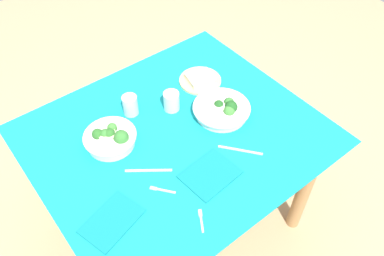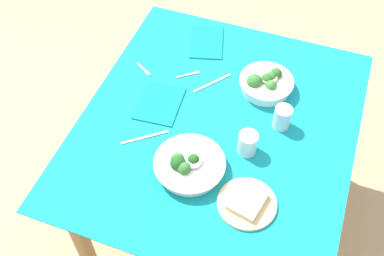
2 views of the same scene
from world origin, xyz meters
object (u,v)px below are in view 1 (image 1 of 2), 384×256
object	(u,v)px
broccoli_bowl_far	(111,138)
bread_side_plate	(200,80)
water_glass_center	(171,101)
table_knife_left	(149,170)
table_knife_right	(240,150)
napkin_folded_upper	(112,221)
fork_by_far_bowl	(161,190)
fork_by_near_bowl	(201,220)
water_glass_side	(130,105)
napkin_folded_lower	(210,174)
broccoli_bowl_near	(222,110)

from	to	relation	value
broccoli_bowl_far	bread_side_plate	world-z (taller)	broccoli_bowl_far
water_glass_center	table_knife_left	distance (m)	0.37
table_knife_right	napkin_folded_upper	size ratio (longest dim) A/B	0.87
fork_by_far_bowl	table_knife_left	bearing A→B (deg)	-45.26
broccoli_bowl_far	napkin_folded_upper	world-z (taller)	broccoli_bowl_far
fork_by_near_bowl	table_knife_left	bearing A→B (deg)	36.75
table_knife_right	bread_side_plate	bearing A→B (deg)	123.67
water_glass_side	fork_by_far_bowl	distance (m)	0.46
fork_by_far_bowl	table_knife_left	world-z (taller)	same
broccoli_bowl_far	napkin_folded_lower	xyz separation A→B (m)	(0.23, -0.38, -0.03)
table_knife_left	napkin_folded_lower	world-z (taller)	napkin_folded_lower
water_glass_side	fork_by_near_bowl	world-z (taller)	water_glass_side
broccoli_bowl_far	napkin_folded_upper	size ratio (longest dim) A/B	1.03
table_knife_left	napkin_folded_upper	xyz separation A→B (m)	(-0.23, -0.11, 0.00)
broccoli_bowl_near	fork_by_far_bowl	xyz separation A→B (m)	(-0.46, -0.16, -0.03)
broccoli_bowl_near	napkin_folded_upper	size ratio (longest dim) A/B	1.20
water_glass_center	table_knife_right	xyz separation A→B (m)	(0.08, -0.38, -0.04)
napkin_folded_lower	bread_side_plate	bearing A→B (deg)	54.89
bread_side_plate	water_glass_side	size ratio (longest dim) A/B	2.16
water_glass_side	table_knife_right	xyz separation A→B (m)	(0.24, -0.48, -0.05)
fork_by_near_bowl	napkin_folded_upper	size ratio (longest dim) A/B	0.40
fork_by_far_bowl	table_knife_right	world-z (taller)	same
fork_by_far_bowl	water_glass_center	bearing A→B (deg)	-79.69
broccoli_bowl_far	bread_side_plate	distance (m)	0.56
bread_side_plate	napkin_folded_upper	size ratio (longest dim) A/B	0.96
fork_by_near_bowl	table_knife_left	size ratio (longest dim) A/B	0.45
broccoli_bowl_near	napkin_folded_upper	distance (m)	0.70
napkin_folded_upper	napkin_folded_lower	bearing A→B (deg)	-8.57
water_glass_center	fork_by_far_bowl	world-z (taller)	water_glass_center
table_knife_right	table_knife_left	bearing A→B (deg)	-151.02
broccoli_bowl_near	napkin_folded_lower	world-z (taller)	broccoli_bowl_near
water_glass_center	napkin_folded_lower	size ratio (longest dim) A/B	0.43
water_glass_center	fork_by_near_bowl	size ratio (longest dim) A/B	1.07
water_glass_side	fork_by_near_bowl	xyz separation A→B (m)	(-0.10, -0.63, -0.05)
broccoli_bowl_near	water_glass_center	distance (m)	0.24
bread_side_plate	water_glass_side	world-z (taller)	water_glass_side
water_glass_center	water_glass_side	world-z (taller)	water_glass_side
broccoli_bowl_near	table_knife_right	bearing A→B (deg)	-111.24
fork_by_near_bowl	table_knife_right	size ratio (longest dim) A/B	0.45
water_glass_center	fork_by_far_bowl	distance (m)	0.46
bread_side_plate	table_knife_right	xyz separation A→B (m)	(-0.15, -0.45, -0.01)
table_knife_left	napkin_folded_lower	bearing A→B (deg)	174.59
broccoli_bowl_near	fork_by_near_bowl	bearing A→B (deg)	-139.26
bread_side_plate	table_knife_left	size ratio (longest dim) A/B	1.09
fork_by_near_bowl	napkin_folded_lower	size ratio (longest dim) A/B	0.40
napkin_folded_upper	broccoli_bowl_far	bearing A→B (deg)	59.39
bread_side_plate	water_glass_center	bearing A→B (deg)	-163.79
broccoli_bowl_far	table_knife_left	world-z (taller)	broccoli_bowl_far
fork_by_far_bowl	napkin_folded_lower	world-z (taller)	napkin_folded_lower
water_glass_center	napkin_folded_upper	size ratio (longest dim) A/B	0.42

